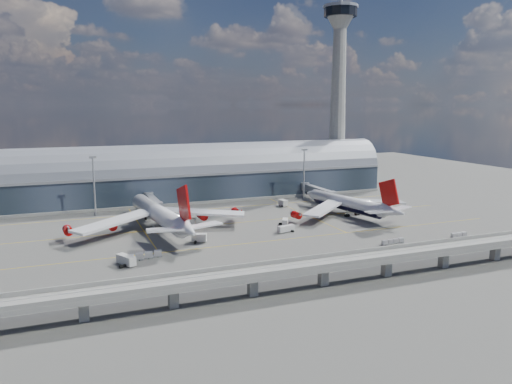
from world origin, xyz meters
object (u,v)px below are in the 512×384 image
object	(u,v)px
service_truck_1	(199,238)
airliner_left	(160,215)
floodlight_mast_right	(304,173)
cargo_train_1	(393,241)
service_truck_4	(283,203)
control_tower	(338,97)
service_truck_2	(286,229)
cargo_train_2	(459,235)
service_truck_0	(126,260)
service_truck_3	(285,222)
cargo_train_0	(144,256)
airliner_right	(349,204)
floodlight_mast_left	(94,184)
service_truck_5	(187,222)

from	to	relation	value
service_truck_1	airliner_left	bearing A→B (deg)	48.95
floodlight_mast_right	cargo_train_1	world-z (taller)	floodlight_mast_right
service_truck_1	service_truck_4	world-z (taller)	service_truck_4
control_tower	service_truck_2	world-z (taller)	control_tower
cargo_train_2	service_truck_0	bearing A→B (deg)	86.30
cargo_train_1	service_truck_1	bearing A→B (deg)	69.93
control_tower	service_truck_4	size ratio (longest dim) A/B	18.90
service_truck_0	service_truck_3	xyz separation A→B (m)	(64.89, 27.88, -0.23)
control_tower	cargo_train_0	xyz separation A→B (m)	(-125.49, -97.87, -50.62)
service_truck_3	cargo_train_2	world-z (taller)	service_truck_3
service_truck_2	cargo_train_2	xyz separation A→B (m)	(55.15, -29.27, -0.50)
airliner_right	service_truck_2	xyz separation A→B (m)	(-37.73, -16.63, -3.66)
service_truck_1	service_truck_4	size ratio (longest dim) A/B	1.03
floodlight_mast_left	airliner_left	xyz separation A→B (m)	(20.99, -37.04, -7.32)
floodlight_mast_right	service_truck_1	size ratio (longest dim) A/B	4.59
service_truck_3	control_tower	bearing A→B (deg)	76.15
service_truck_0	control_tower	bearing A→B (deg)	11.32
service_truck_2	service_truck_5	xyz separation A→B (m)	(-32.34, 23.00, 0.34)
airliner_right	cargo_train_1	xyz separation A→B (m)	(-10.25, -44.48, -4.18)
service_truck_1	service_truck_5	world-z (taller)	service_truck_5
control_tower	service_truck_0	bearing A→B (deg)	-142.23
airliner_right	service_truck_4	xyz separation A→B (m)	(-18.61, 27.74, -3.41)
service_truck_2	service_truck_3	xyz separation A→B (m)	(4.20, 9.90, 0.01)
control_tower	floodlight_mast_left	xyz separation A→B (m)	(-135.00, -28.00, -38.00)
floodlight_mast_left	floodlight_mast_right	xyz separation A→B (m)	(100.00, 0.00, 0.00)
service_truck_0	service_truck_4	xyz separation A→B (m)	(79.82, 62.36, 0.03)
service_truck_5	cargo_train_0	bearing A→B (deg)	172.19
service_truck_1	cargo_train_2	size ratio (longest dim) A/B	0.81
service_truck_0	service_truck_3	world-z (taller)	service_truck_0
service_truck_3	cargo_train_2	bearing A→B (deg)	-9.42
control_tower	cargo_train_0	distance (m)	167.00
service_truck_1	service_truck_5	size ratio (longest dim) A/B	0.79
floodlight_mast_right	airliner_left	distance (m)	87.57
cargo_train_0	cargo_train_2	size ratio (longest dim) A/B	1.72
service_truck_1	service_truck_5	xyz separation A→B (m)	(1.56, 24.59, 0.16)
floodlight_mast_right	airliner_right	size ratio (longest dim) A/B	0.43
control_tower	airliner_left	xyz separation A→B (m)	(-114.01, -65.04, -45.32)
cargo_train_0	cargo_train_1	size ratio (longest dim) A/B	1.29
floodlight_mast_left	service_truck_1	bearing A→B (deg)	-62.10
airliner_left	cargo_train_0	world-z (taller)	airliner_left
service_truck_5	service_truck_2	bearing A→B (deg)	-102.01
airliner_left	service_truck_1	world-z (taller)	airliner_left
airliner_left	service_truck_1	xyz separation A→B (m)	(9.41, -20.38, -4.83)
control_tower	service_truck_3	world-z (taller)	control_tower
control_tower	service_truck_1	world-z (taller)	control_tower
service_truck_0	cargo_train_2	size ratio (longest dim) A/B	1.09
floodlight_mast_left	cargo_train_0	xyz separation A→B (m)	(9.51, -69.87, -12.61)
service_truck_5	cargo_train_1	bearing A→B (deg)	-106.96
cargo_train_0	cargo_train_1	distance (m)	83.42
floodlight_mast_left	service_truck_1	distance (m)	66.10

